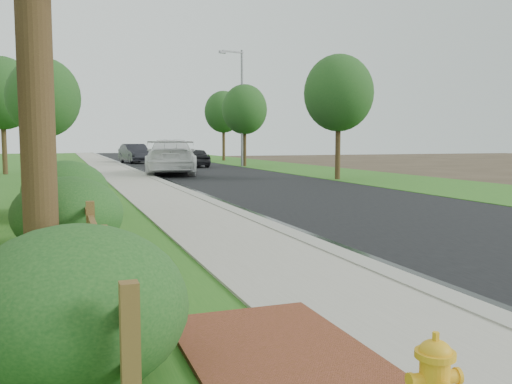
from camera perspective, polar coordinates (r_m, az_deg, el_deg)
name	(u,v)px	position (r m, az deg, el deg)	size (l,w,h in m)	color
ground	(412,304)	(7.00, 16.14, -11.24)	(120.00, 120.00, 0.00)	#362C1D
road	(182,166)	(41.36, -7.81, 2.70)	(8.00, 90.00, 0.02)	black
curb	(125,167)	(40.69, -13.61, 2.62)	(0.40, 90.00, 0.12)	#9A9A8C
wet_gutter	(130,167)	(40.73, -13.12, 2.58)	(0.50, 90.00, 0.00)	black
sidewalk	(107,167)	(40.57, -15.44, 2.56)	(2.20, 90.00, 0.10)	gray
grass_strip	(79,168)	(40.47, -18.12, 2.45)	(1.60, 90.00, 0.06)	#245B1A
verge_far	(267,165)	(43.31, 1.16, 2.89)	(6.00, 90.00, 0.04)	#245B1A
brick_patch	(276,354)	(5.13, 2.07, -16.67)	(1.60, 2.40, 0.11)	brown
ranch_fence	(82,206)	(11.89, -17.86, -1.40)	(0.12, 16.92, 1.10)	#4C3519
fire_hydrant	(435,383)	(3.97, 18.30, -18.54)	(0.42, 0.33, 0.64)	gold
white_suv	(171,157)	(31.64, -8.92, 3.67)	(2.79, 6.87, 1.99)	white
dark_car_mid	(195,158)	(40.00, -6.47, 3.62)	(1.62, 4.02, 1.37)	black
dark_car_far	(135,153)	(47.71, -12.62, 3.98)	(1.74, 4.98, 1.64)	black
streetlight	(240,101)	(40.33, -1.69, 9.54)	(1.96, 0.60, 8.54)	slate
boulder	(68,233)	(10.25, -19.16, -4.11)	(1.00, 0.75, 0.67)	brown
shrub_a	(76,308)	(4.60, -18.38, -11.52)	(1.77, 1.77, 1.33)	#174017
shrub_b	(68,215)	(10.14, -19.21, -2.26)	(1.93, 1.93, 1.35)	#174017
shrub_c	(66,191)	(14.13, -19.41, 0.13)	(2.07, 2.07, 1.49)	#174017
shrub_d	(65,188)	(15.02, -19.44, 0.36)	(2.13, 2.13, 1.45)	#174017
tree_near_left	(44,98)	(25.56, -21.46, 9.22)	(3.13, 3.13, 5.55)	#3D2919
tree_near_right	(339,93)	(27.40, 8.69, 10.24)	(3.44, 3.44, 6.19)	#3D2919
tree_mid_left	(2,93)	(34.13, -25.18, 9.38)	(3.73, 3.73, 6.68)	#3D2919
tree_mid_right	(245,110)	(40.75, -1.21, 8.67)	(3.37, 3.37, 6.12)	#3D2919
tree_far_right	(224,112)	(51.85, -3.44, 8.41)	(3.59, 3.59, 6.62)	#3D2919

